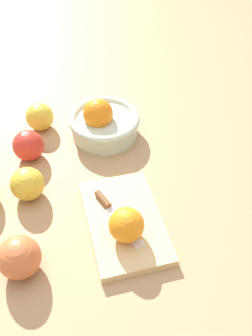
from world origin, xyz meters
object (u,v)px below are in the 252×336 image
object	(u,v)px
knife	(112,211)
apple_front_left_2	(28,145)
bowl	(103,122)
apple_front_center_2	(27,184)
cutting_board	(125,222)
apple_front_right	(19,257)
orange_on_board	(126,225)
apple_front_left	(40,117)

from	to	relation	value
knife	apple_front_left_2	world-z (taller)	apple_front_left_2
bowl	apple_front_center_2	xyz separation A→B (m)	(0.18, -0.18, -0.00)
apple_front_left_2	apple_front_center_2	xyz separation A→B (m)	(0.12, 0.00, -0.00)
knife	apple_front_center_2	bearing A→B (deg)	-116.70
cutting_board	knife	xyz separation A→B (m)	(-0.02, -0.02, 0.01)
cutting_board	apple_front_left_2	bearing A→B (deg)	-139.19
cutting_board	apple_front_right	size ratio (longest dim) A/B	2.97
apple_front_center_2	apple_front_right	size ratio (longest dim) A/B	0.91
bowl	cutting_board	xyz separation A→B (m)	(0.29, 0.01, -0.03)
bowl	knife	distance (m)	0.27
bowl	orange_on_board	world-z (taller)	bowl
cutting_board	apple_front_center_2	bearing A→B (deg)	-118.62
apple_front_center_2	cutting_board	bearing A→B (deg)	61.38
orange_on_board	apple_front_left	bearing A→B (deg)	-155.45
knife	apple_front_left_2	bearing A→B (deg)	-140.16
orange_on_board	apple_front_right	size ratio (longest dim) A/B	0.86
knife	apple_front_center_2	world-z (taller)	apple_front_center_2
apple_front_right	apple_front_center_2	bearing A→B (deg)	178.41
bowl	orange_on_board	distance (m)	0.33
apple_front_center_2	apple_front_left_2	bearing A→B (deg)	-178.27
orange_on_board	apple_front_left_2	world-z (taller)	orange_on_board
apple_front_left_2	apple_front_right	world-z (taller)	apple_front_right
cutting_board	apple_front_left	distance (m)	0.38
knife	apple_front_center_2	size ratio (longest dim) A/B	2.04
bowl	apple_front_center_2	size ratio (longest dim) A/B	2.45
apple_front_left	apple_front_left_2	size ratio (longest dim) A/B	0.96
orange_on_board	knife	size ratio (longest dim) A/B	0.46
knife	orange_on_board	bearing A→B (deg)	19.91
orange_on_board	apple_front_left_2	size ratio (longest dim) A/B	0.93
orange_on_board	apple_front_center_2	bearing A→B (deg)	-127.22
apple_front_left_2	apple_front_right	size ratio (longest dim) A/B	0.92
apple_front_left	apple_front_center_2	distance (m)	0.23
apple_front_left_2	orange_on_board	bearing A→B (deg)	36.07
bowl	apple_front_right	world-z (taller)	bowl
apple_front_center_2	apple_front_right	xyz separation A→B (m)	(0.18, -0.00, 0.00)
apple_front_left	apple_front_center_2	size ratio (longest dim) A/B	0.97
knife	apple_front_center_2	distance (m)	0.19
knife	apple_front_left	xyz separation A→B (m)	(-0.31, -0.15, 0.01)
apple_front_left	apple_front_center_2	xyz separation A→B (m)	(0.23, -0.02, 0.00)
apple_front_left	apple_front_center_2	world-z (taller)	apple_front_center_2
knife	apple_front_right	xyz separation A→B (m)	(0.09, -0.17, 0.02)
cutting_board	apple_front_right	world-z (taller)	apple_front_right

